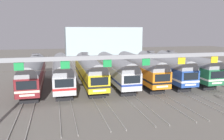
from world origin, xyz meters
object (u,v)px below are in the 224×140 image
(commuter_train_green, at_px, (184,66))
(catenary_gantry, at_px, (146,63))
(commuter_train_silver, at_px, (115,69))
(commuter_train_orange, at_px, (139,67))
(commuter_train_yellow, at_px, (89,70))
(commuter_train_blue, at_px, (162,67))
(commuter_train_maroon, at_px, (33,72))
(commuter_train_stainless, at_px, (62,71))

(commuter_train_green, bearing_deg, catenary_gantry, -134.05)
(commuter_train_silver, bearing_deg, catenary_gantry, -90.00)
(commuter_train_orange, height_order, catenary_gantry, catenary_gantry)
(commuter_train_yellow, bearing_deg, commuter_train_silver, -0.06)
(commuter_train_blue, bearing_deg, commuter_train_yellow, 180.00)
(commuter_train_maroon, height_order, commuter_train_orange, commuter_train_maroon)
(commuter_train_yellow, relative_size, commuter_train_silver, 1.00)
(commuter_train_silver, bearing_deg, commuter_train_maroon, 179.98)
(commuter_train_stainless, bearing_deg, commuter_train_silver, 0.00)
(commuter_train_blue, relative_size, commuter_train_green, 1.00)
(commuter_train_maroon, bearing_deg, commuter_train_silver, -0.02)
(commuter_train_yellow, bearing_deg, catenary_gantry, -72.13)
(commuter_train_maroon, bearing_deg, commuter_train_blue, 0.00)
(commuter_train_blue, bearing_deg, commuter_train_orange, -179.94)
(commuter_train_stainless, distance_m, commuter_train_blue, 17.41)
(commuter_train_maroon, bearing_deg, catenary_gantry, -45.95)
(commuter_train_stainless, distance_m, catenary_gantry, 16.30)
(commuter_train_maroon, xyz_separation_m, commuter_train_green, (26.12, 0.00, 0.00))
(commuter_train_yellow, xyz_separation_m, commuter_train_orange, (8.71, -0.00, -0.00))
(commuter_train_silver, distance_m, commuter_train_orange, 4.35)
(commuter_train_yellow, height_order, commuter_train_silver, commuter_train_yellow)
(commuter_train_stainless, height_order, commuter_train_yellow, commuter_train_yellow)
(commuter_train_stainless, relative_size, commuter_train_green, 1.00)
(commuter_train_yellow, height_order, commuter_train_orange, commuter_train_yellow)
(commuter_train_silver, bearing_deg, commuter_train_green, 0.02)
(commuter_train_orange, bearing_deg, commuter_train_yellow, 179.97)
(commuter_train_orange, xyz_separation_m, commuter_train_blue, (4.35, 0.00, 0.00))
(commuter_train_green, bearing_deg, commuter_train_orange, -179.97)
(commuter_train_yellow, xyz_separation_m, catenary_gantry, (4.35, -13.50, 2.77))
(commuter_train_yellow, relative_size, catenary_gantry, 0.58)
(commuter_train_yellow, relative_size, commuter_train_green, 1.00)
(commuter_train_orange, height_order, commuter_train_green, commuter_train_green)
(commuter_train_maroon, xyz_separation_m, commuter_train_orange, (17.41, -0.00, -0.00))
(commuter_train_orange, bearing_deg, commuter_train_maroon, 179.99)
(commuter_train_green, bearing_deg, commuter_train_yellow, 180.00)
(commuter_train_blue, bearing_deg, commuter_train_stainless, -179.99)
(commuter_train_stainless, xyz_separation_m, commuter_train_orange, (13.06, 0.00, 0.00))
(commuter_train_yellow, distance_m, commuter_train_orange, 8.71)
(commuter_train_maroon, relative_size, commuter_train_green, 1.00)
(commuter_train_orange, relative_size, commuter_train_blue, 1.00)
(catenary_gantry, bearing_deg, commuter_train_maroon, 134.05)
(commuter_train_yellow, height_order, commuter_train_green, same)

